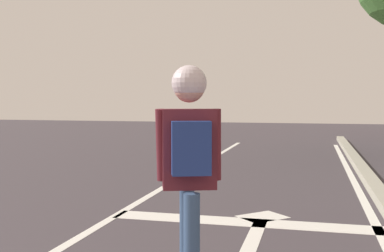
# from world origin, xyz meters

# --- Properties ---
(lane_line_center) EXTENTS (0.12, 20.00, 0.01)m
(lane_line_center) POSITION_xyz_m (0.18, 6.00, 0.00)
(lane_line_center) COLOR silver
(lane_line_center) RESTS_ON ground
(lane_line_curbside) EXTENTS (0.12, 20.00, 0.01)m
(lane_line_curbside) POSITION_xyz_m (3.35, 6.00, 0.00)
(lane_line_curbside) COLOR silver
(lane_line_curbside) RESTS_ON ground
(stop_bar) EXTENTS (3.32, 0.40, 0.01)m
(stop_bar) POSITION_xyz_m (1.84, 5.58, 0.00)
(stop_bar) COLOR silver
(stop_bar) RESTS_ON ground
(lane_arrow_stem) EXTENTS (0.16, 1.40, 0.01)m
(lane_arrow_stem) POSITION_xyz_m (2.01, 5.04, 0.00)
(lane_arrow_stem) COLOR silver
(lane_arrow_stem) RESTS_ON ground
(lane_arrow_head) EXTENTS (0.71, 0.71, 0.01)m
(lane_arrow_head) POSITION_xyz_m (2.01, 5.89, 0.00)
(lane_arrow_head) COLOR silver
(lane_arrow_head) RESTS_ON ground
(skater) EXTENTS (0.44, 0.61, 1.65)m
(skater) POSITION_xyz_m (1.78, 3.08, 1.12)
(skater) COLOR #375077
(skater) RESTS_ON skateboard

